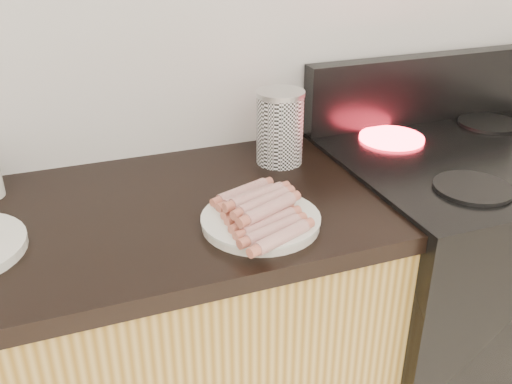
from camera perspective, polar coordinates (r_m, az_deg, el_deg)
name	(u,v)px	position (r m, az deg, el deg)	size (l,w,h in m)	color
stove	(455,292)	(1.85, 19.25, -9.44)	(0.76, 0.65, 0.91)	black
stove_panel	(422,88)	(1.81, 16.31, 9.92)	(0.76, 0.06, 0.20)	black
burner_near_left	(472,188)	(1.41, 20.83, 0.39)	(0.18, 0.18, 0.01)	black
burner_far_left	(392,138)	(1.65, 13.40, 5.28)	(0.18, 0.18, 0.01)	#FF1E2D
burner_far_right	(489,123)	(1.86, 22.26, 6.37)	(0.18, 0.18, 0.01)	black
main_plate	(261,222)	(1.19, 0.48, -3.03)	(0.25, 0.25, 0.02)	silver
hotdog_pile	(261,210)	(1.18, 0.48, -1.82)	(0.13, 0.28, 0.05)	maroon
canister	(280,127)	(1.46, 2.39, 6.49)	(0.12, 0.12, 0.19)	white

